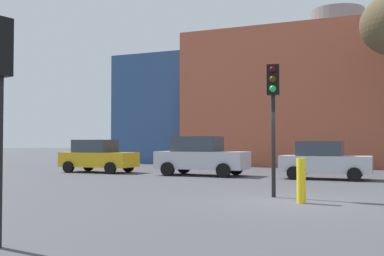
% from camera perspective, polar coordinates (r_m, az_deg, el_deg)
% --- Properties ---
extents(ground_plane, '(200.00, 200.00, 0.00)m').
position_cam_1_polar(ground_plane, '(12.88, 12.29, -8.92)').
color(ground_plane, '#47474C').
extents(building_backdrop, '(33.14, 11.77, 11.56)m').
position_cam_1_polar(building_backdrop, '(36.35, 17.59, 3.09)').
color(building_backdrop, '#B2563D').
rests_on(building_backdrop, ground_plane).
extents(parked_car_0, '(4.05, 1.99, 1.76)m').
position_cam_1_polar(parked_car_0, '(25.33, -11.57, -3.43)').
color(parked_car_0, gold).
rests_on(parked_car_0, ground_plane).
extents(parked_car_1, '(4.39, 2.15, 1.90)m').
position_cam_1_polar(parked_car_1, '(22.50, 1.12, -3.49)').
color(parked_car_1, silver).
rests_on(parked_car_1, ground_plane).
extents(parked_car_2, '(3.84, 1.89, 1.67)m').
position_cam_1_polar(parked_car_2, '(21.06, 16.02, -3.86)').
color(parked_car_2, silver).
rests_on(parked_car_2, ground_plane).
extents(traffic_light_island, '(0.39, 0.38, 3.91)m').
position_cam_1_polar(traffic_light_island, '(13.81, 10.00, 3.50)').
color(traffic_light_island, black).
rests_on(traffic_light_island, ground_plane).
extents(bollard_yellow_0, '(0.24, 0.24, 1.19)m').
position_cam_1_polar(bollard_yellow_0, '(12.63, 13.36, -6.34)').
color(bollard_yellow_0, yellow).
rests_on(bollard_yellow_0, ground_plane).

